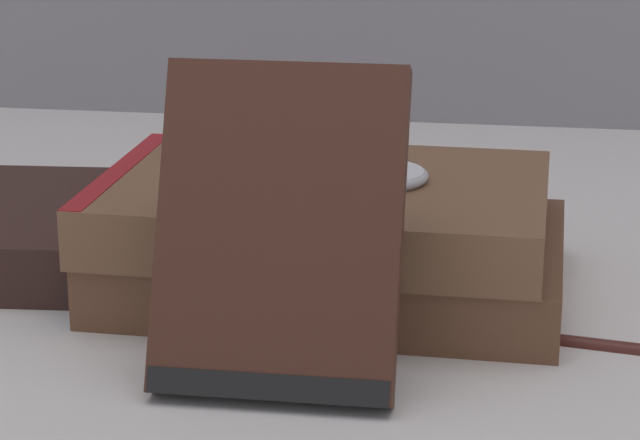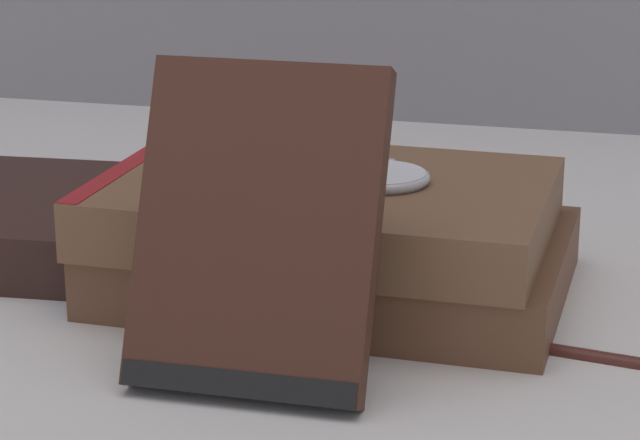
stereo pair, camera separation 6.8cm
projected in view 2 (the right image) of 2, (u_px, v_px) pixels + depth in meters
name	position (u px, v px, depth m)	size (l,w,h in m)	color
ground_plane	(341.00, 329.00, 0.69)	(3.00, 3.00, 0.00)	silver
book_flat_bottom	(329.00, 260.00, 0.74)	(0.25, 0.18, 0.03)	brown
book_flat_top	(315.00, 207.00, 0.73)	(0.24, 0.17, 0.03)	brown
book_leaning_front	(257.00, 240.00, 0.61)	(0.11, 0.08, 0.15)	#422319
pocket_watch	(382.00, 177.00, 0.72)	(0.05, 0.06, 0.01)	silver
reading_glasses	(333.00, 201.00, 0.90)	(0.11, 0.07, 0.00)	#ADADB2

